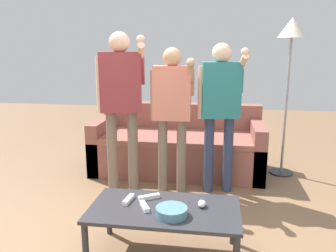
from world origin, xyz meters
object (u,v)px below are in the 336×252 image
Objects in this scene: couch at (178,147)px; floor_lamp at (291,42)px; game_remote_wand_far at (144,206)px; game_remote_nunchuk at (202,203)px; snack_bowl at (172,212)px; player_left at (121,94)px; game_remote_wand_spare at (150,197)px; game_remote_wand_near at (128,199)px; coffee_table at (164,213)px; player_center at (172,104)px; player_right at (220,101)px.

floor_lamp reaches higher than couch.
game_remote_nunchuk is at bearing 12.64° from game_remote_wand_far.
snack_bowl reaches higher than game_remote_wand_far.
game_remote_wand_spare is (0.49, -0.98, -0.63)m from player_left.
snack_bowl is 1.35× the size of game_remote_wand_spare.
game_remote_wand_near is at bearing 179.48° from game_remote_nunchuk.
game_remote_wand_spare is (-0.13, 0.13, 0.06)m from coffee_table.
player_center reaches higher than game_remote_wand_spare.
couch is at bearing 85.08° from game_remote_wand_near.
game_remote_wand_near is at bearing -118.76° from player_right.
player_right reaches higher than game_remote_nunchuk.
floor_lamp is at bearing 23.79° from player_left.
game_remote_wand_near is (-0.17, -1.09, -0.53)m from player_center.
couch is 13.66× the size of game_remote_wand_far.
game_remote_wand_near is 0.99× the size of game_remote_wand_spare.
game_remote_wand_near is (-0.34, 0.17, -0.01)m from snack_bowl.
snack_bowl is 0.31m from game_remote_wand_spare.
snack_bowl is at bearing -102.59° from player_right.
floor_lamp reaches higher than game_remote_wand_spare.
player_right reaches higher than snack_bowl.
game_remote_wand_far is (-0.39, -0.09, -0.01)m from game_remote_nunchuk.
player_center is at bearing -88.45° from couch.
game_remote_wand_far is (-0.01, -1.85, 0.11)m from couch.
player_center is 0.48m from player_right.
snack_bowl is 0.13× the size of player_left.
floor_lamp is 12.28× the size of game_remote_wand_far.
game_remote_nunchuk reaches higher than game_remote_wand_spare.
couch is at bearing 93.91° from coffee_table.
couch is 1.02m from player_right.
floor_lamp is at bearing 40.48° from player_right.
couch reaches higher than coffee_table.
game_remote_nunchuk reaches higher than coffee_table.
floor_lamp is at bearing 64.63° from game_remote_nunchuk.
couch is 1.70m from game_remote_wand_spare.
couch is 1.94m from snack_bowl.
coffee_table is 4.92× the size of snack_bowl.
coffee_table is (0.12, -1.82, 0.05)m from couch.
snack_bowl is 2.43× the size of game_remote_nunchuk.
game_remote_wand_spare is at bearing 170.00° from game_remote_nunchuk.
snack_bowl is 0.38m from game_remote_wand_near.
couch is 1.83m from coffee_table.
game_remote_wand_spare is at bearing 87.87° from game_remote_wand_far.
game_remote_nunchuk is 0.60× the size of game_remote_wand_far.
player_right is at bearing -139.52° from floor_lamp.
coffee_table is at bearing -86.09° from couch.
snack_bowl is at bearing -49.93° from game_remote_wand_spare.
player_left is (-0.49, -0.71, 0.74)m from couch.
coffee_table is 7.18× the size of game_remote_wand_far.
game_remote_nunchuk is 0.06× the size of player_right.
couch is at bearing 55.33° from player_left.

